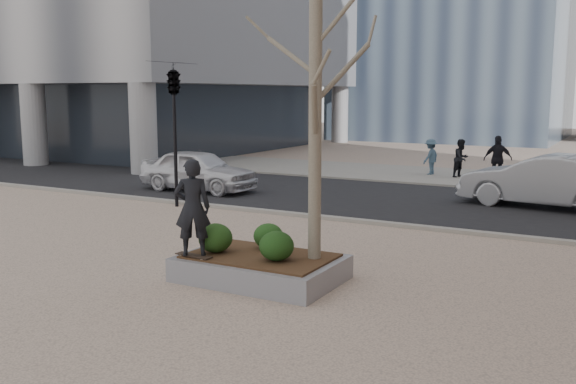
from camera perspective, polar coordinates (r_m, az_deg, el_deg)
The scene contains 17 objects.
ground at distance 12.99m, azimuth -6.25°, elevation -7.14°, with size 120.00×120.00×0.00m, color tan.
street at distance 21.74m, azimuth 9.05°, elevation -0.69°, with size 60.00×8.00×0.02m, color black.
far_sidewalk at distance 28.36m, azimuth 13.86°, elevation 1.37°, with size 60.00×6.00×0.02m, color gray.
planter at distance 12.40m, azimuth -2.45°, elevation -6.79°, with size 3.00×2.00×0.45m, color gray.
planter_mulch at distance 12.34m, azimuth -2.46°, elevation -5.70°, with size 2.70×1.70×0.04m, color #382314.
sycamore_tree at distance 11.73m, azimuth 2.45°, elevation 9.93°, with size 2.80×2.80×6.60m, color gray, non-canonical shape.
shrub_left at distance 12.55m, azimuth -6.47°, elevation -4.07°, with size 0.67×0.67×0.57m, color #173E13.
shrub_middle at distance 12.78m, azimuth -1.76°, elevation -3.93°, with size 0.59×0.59×0.50m, color #143F15.
shrub_right at distance 11.85m, azimuth -1.03°, elevation -4.82°, with size 0.65×0.65×0.55m, color black.
skateboard at distance 12.32m, azimuth -8.38°, elevation -5.72°, with size 0.78×0.20×0.07m, color black, non-canonical shape.
skateboarder at distance 12.12m, azimuth -8.49°, elevation -1.36°, with size 0.67×0.44×1.83m, color black.
police_car at distance 23.55m, azimuth -7.98°, elevation 1.94°, with size 1.79×4.45×1.51m, color silver.
car_silver at distance 21.46m, azimuth 21.81°, elevation 0.92°, with size 1.75×5.03×1.66m, color #919398.
pedestrian_a at distance 28.01m, azimuth 15.15°, elevation 2.92°, with size 0.78×0.61×1.61m, color black.
pedestrian_b at distance 28.67m, azimuth 12.56°, elevation 3.08°, with size 1.00×0.57×1.55m, color #395267.
pedestrian_c at distance 26.73m, azimuth 18.15°, elevation 2.79°, with size 1.09×0.46×1.87m, color black.
traffic_light_near at distance 20.32m, azimuth -10.01°, elevation 4.99°, with size 0.60×2.48×4.50m, color black, non-canonical shape.
Camera 1 is at (7.21, -10.20, 3.56)m, focal length 40.00 mm.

